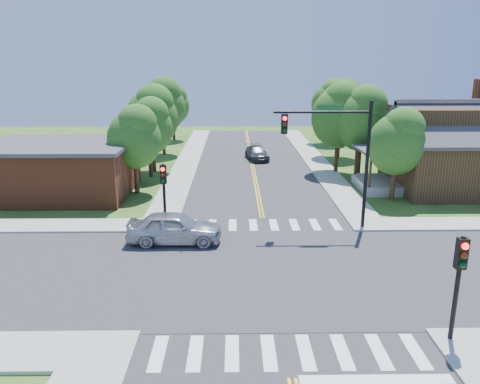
{
  "coord_description": "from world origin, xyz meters",
  "views": [
    {
      "loc": [
        -1.72,
        -19.45,
        9.15
      ],
      "look_at": [
        -1.38,
        5.59,
        2.2
      ],
      "focal_mm": 35.0,
      "sensor_mm": 36.0,
      "label": 1
    }
  ],
  "objects_px": {
    "signal_pole_se": "(460,270)",
    "signal_pole_nw": "(164,184)",
    "signal_mast_ne": "(337,145)",
    "car_dgrey": "(257,153)",
    "house_ne": "(463,145)",
    "car_silver": "(174,228)"
  },
  "relations": [
    {
      "from": "signal_pole_se",
      "to": "signal_pole_nw",
      "type": "relative_size",
      "value": 1.0
    },
    {
      "from": "signal_mast_ne",
      "to": "car_dgrey",
      "type": "bearing_deg",
      "value": 99.78
    },
    {
      "from": "signal_mast_ne",
      "to": "car_dgrey",
      "type": "distance_m",
      "value": 20.37
    },
    {
      "from": "signal_mast_ne",
      "to": "signal_pole_se",
      "type": "relative_size",
      "value": 1.89
    },
    {
      "from": "signal_mast_ne",
      "to": "signal_pole_nw",
      "type": "bearing_deg",
      "value": -179.93
    },
    {
      "from": "signal_mast_ne",
      "to": "house_ne",
      "type": "relative_size",
      "value": 0.55
    },
    {
      "from": "signal_pole_nw",
      "to": "house_ne",
      "type": "distance_m",
      "value": 22.45
    },
    {
      "from": "car_dgrey",
      "to": "signal_pole_nw",
      "type": "bearing_deg",
      "value": -116.2
    },
    {
      "from": "signal_pole_nw",
      "to": "car_silver",
      "type": "relative_size",
      "value": 0.77
    },
    {
      "from": "signal_mast_ne",
      "to": "signal_pole_nw",
      "type": "height_order",
      "value": "signal_mast_ne"
    },
    {
      "from": "signal_pole_nw",
      "to": "signal_pole_se",
      "type": "bearing_deg",
      "value": -45.0
    },
    {
      "from": "signal_pole_nw",
      "to": "house_ne",
      "type": "bearing_deg",
      "value": 22.69
    },
    {
      "from": "signal_pole_se",
      "to": "house_ne",
      "type": "distance_m",
      "value": 22.03
    },
    {
      "from": "signal_pole_se",
      "to": "signal_pole_nw",
      "type": "bearing_deg",
      "value": 135.0
    },
    {
      "from": "signal_pole_se",
      "to": "car_dgrey",
      "type": "bearing_deg",
      "value": 99.34
    },
    {
      "from": "signal_mast_ne",
      "to": "signal_pole_se",
      "type": "distance_m",
      "value": 11.55
    },
    {
      "from": "house_ne",
      "to": "car_silver",
      "type": "distance_m",
      "value": 22.77
    },
    {
      "from": "signal_mast_ne",
      "to": "house_ne",
      "type": "xyz_separation_m",
      "value": [
        11.19,
        8.65,
        -1.52
      ]
    },
    {
      "from": "signal_pole_se",
      "to": "house_ne",
      "type": "xyz_separation_m",
      "value": [
        9.51,
        19.86,
        0.67
      ]
    },
    {
      "from": "car_silver",
      "to": "car_dgrey",
      "type": "xyz_separation_m",
      "value": [
        5.35,
        21.73,
        -0.19
      ]
    },
    {
      "from": "signal_mast_ne",
      "to": "car_dgrey",
      "type": "relative_size",
      "value": 1.54
    },
    {
      "from": "house_ne",
      "to": "signal_mast_ne",
      "type": "bearing_deg",
      "value": -142.32
    }
  ]
}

